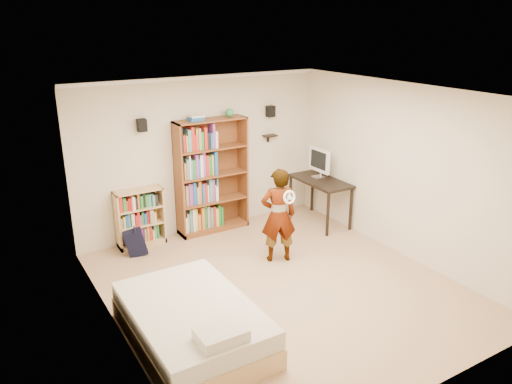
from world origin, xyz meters
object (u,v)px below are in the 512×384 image
Objects in this scene: computer_desk at (320,201)px; daybed at (192,318)px; person at (278,215)px; tall_bookshelf at (212,176)px; low_bookshelf at (140,218)px.

daybed is (-3.50, -2.10, -0.12)m from computer_desk.
person is at bearing 31.38° from daybed.
person reaches higher than daybed.
tall_bookshelf is 2.05× the size of low_bookshelf.
computer_desk is at bearing -21.23° from tall_bookshelf.
daybed is at bearing -97.20° from low_bookshelf.
daybed is at bearing -149.02° from computer_desk.
person is at bearing -44.63° from low_bookshelf.
low_bookshelf is 2.33m from person.
tall_bookshelf is at bearing -1.66° from low_bookshelf.
person is (0.33, -1.59, -0.25)m from tall_bookshelf.
person is at bearing -149.56° from computer_desk.
person reaches higher than computer_desk.
daybed is 1.35× the size of person.
tall_bookshelf reaches higher than computer_desk.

